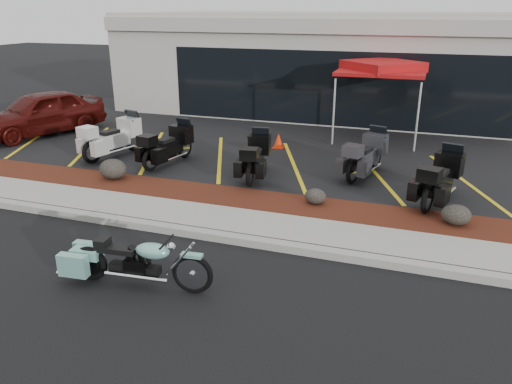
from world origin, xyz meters
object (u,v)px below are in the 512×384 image
at_px(parked_car, 40,113).
at_px(traffic_cone, 278,141).
at_px(popup_canopy, 382,69).
at_px(hero_cruiser, 192,268).
at_px(touring_white, 133,131).

xyz_separation_m(parked_car, traffic_cone, (8.08, 0.94, -0.50)).
height_order(traffic_cone, popup_canopy, popup_canopy).
xyz_separation_m(hero_cruiser, parked_car, (-9.13, 7.23, 0.44)).
relative_size(touring_white, popup_canopy, 0.68).
bearing_deg(touring_white, hero_cruiser, -127.02).
bearing_deg(popup_canopy, hero_cruiser, -88.66).
distance_m(hero_cruiser, parked_car, 11.65).
relative_size(touring_white, traffic_cone, 4.72).
bearing_deg(hero_cruiser, popup_canopy, 75.43).
relative_size(parked_car, popup_canopy, 1.38).
bearing_deg(touring_white, popup_canopy, -44.80).
xyz_separation_m(parked_car, popup_canopy, (10.80, 3.15, 1.52)).
bearing_deg(traffic_cone, touring_white, -156.47).
distance_m(hero_cruiser, touring_white, 8.18).
bearing_deg(parked_car, popup_canopy, 37.39).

